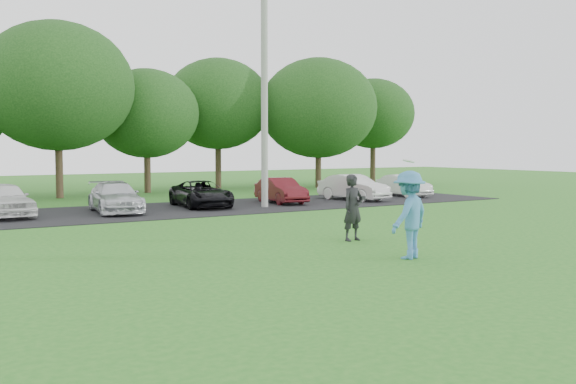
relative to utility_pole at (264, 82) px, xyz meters
name	(u,v)px	position (x,y,z in m)	size (l,w,h in m)	color
ground	(370,259)	(-4.08, -11.88, -5.18)	(100.00, 100.00, 0.00)	#256E1F
parking_lot	(161,210)	(-4.08, 1.12, -5.17)	(32.00, 6.50, 0.03)	black
utility_pole	(264,82)	(0.00, 0.00, 0.00)	(0.28, 0.28, 10.37)	gray
frisbee_player	(409,215)	(-3.32, -12.30, -4.19)	(1.45, 1.12, 2.25)	teal
camera_bystander	(353,208)	(-2.70, -9.45, -4.29)	(0.70, 0.51, 1.78)	black
parked_cars	(132,196)	(-5.26, 1.17, -4.58)	(27.98, 4.80, 1.25)	#581315
tree_row	(121,102)	(-2.57, 10.88, -0.27)	(42.39, 9.85, 8.64)	#38281C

